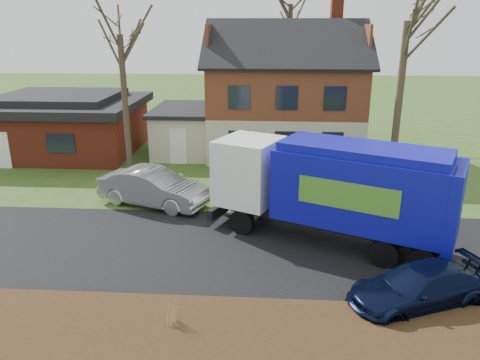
{
  "coord_description": "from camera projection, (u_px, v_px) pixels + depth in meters",
  "views": [
    {
      "loc": [
        1.14,
        -15.36,
        7.94
      ],
      "look_at": [
        -0.04,
        2.5,
        1.86
      ],
      "focal_mm": 35.0,
      "sensor_mm": 36.0,
      "label": 1
    }
  ],
  "objects": [
    {
      "name": "silver_sedan",
      "position": [
        153.0,
        188.0,
        21.1
      ],
      "size": [
        5.35,
        3.36,
        1.66
      ],
      "primitive_type": "imported",
      "rotation": [
        0.0,
        0.0,
        1.23
      ],
      "color": "#979A9E",
      "rests_on": "ground"
    },
    {
      "name": "tree_front_west",
      "position": [
        118.0,
        11.0,
        22.23
      ],
      "size": [
        3.44,
        3.44,
        10.23
      ],
      "color": "#403326",
      "rests_on": "ground"
    },
    {
      "name": "mulch_verge",
      "position": [
        222.0,
        339.0,
        12.08
      ],
      "size": [
        80.0,
        3.5,
        0.3
      ],
      "primitive_type": "cube",
      "color": "black",
      "rests_on": "ground"
    },
    {
      "name": "grass_clump_mid",
      "position": [
        176.0,
        310.0,
        12.32
      ],
      "size": [
        0.31,
        0.26,
        0.87
      ],
      "color": "tan",
      "rests_on": "mulch_verge"
    },
    {
      "name": "ground",
      "position": [
        237.0,
        250.0,
        17.13
      ],
      "size": [
        120.0,
        120.0,
        0.0
      ],
      "primitive_type": "plane",
      "color": "#30521B",
      "rests_on": "ground"
    },
    {
      "name": "garbage_truck",
      "position": [
        335.0,
        186.0,
        17.07
      ],
      "size": [
        9.23,
        6.02,
        3.88
      ],
      "rotation": [
        0.0,
        0.0,
        -0.44
      ],
      "color": "black",
      "rests_on": "ground"
    },
    {
      "name": "main_house",
      "position": [
        277.0,
        88.0,
        28.89
      ],
      "size": [
        12.95,
        8.95,
        9.26
      ],
      "color": "beige",
      "rests_on": "ground"
    },
    {
      "name": "navy_wagon",
      "position": [
        419.0,
        288.0,
        13.53
      ],
      "size": [
        4.69,
        3.3,
        1.26
      ],
      "primitive_type": "imported",
      "rotation": [
        0.0,
        0.0,
        -1.18
      ],
      "color": "black",
      "rests_on": "ground"
    },
    {
      "name": "ranch_house",
      "position": [
        63.0,
        124.0,
        29.58
      ],
      "size": [
        9.8,
        8.2,
        3.7
      ],
      "color": "maroon",
      "rests_on": "ground"
    },
    {
      "name": "road",
      "position": [
        237.0,
        250.0,
        17.13
      ],
      "size": [
        80.0,
        7.0,
        0.02
      ],
      "primitive_type": "cube",
      "color": "black",
      "rests_on": "ground"
    }
  ]
}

